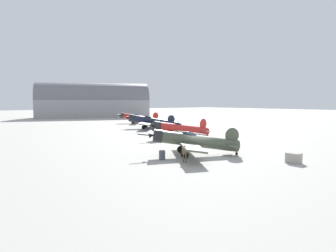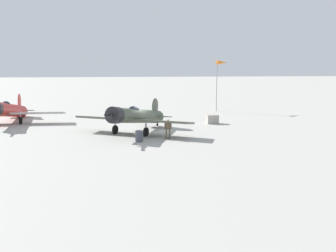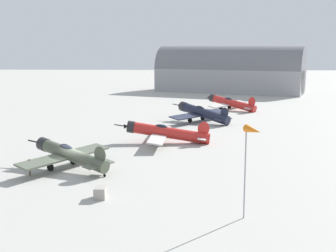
# 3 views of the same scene
# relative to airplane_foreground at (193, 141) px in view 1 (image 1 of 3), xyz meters

# --- Properties ---
(ground_plane) EXTENTS (400.00, 400.00, 0.00)m
(ground_plane) POSITION_rel_airplane_foreground_xyz_m (-0.43, 0.27, -1.55)
(ground_plane) COLOR #A8A59E
(airplane_foreground) EXTENTS (9.91, 10.32, 3.00)m
(airplane_foreground) POSITION_rel_airplane_foreground_xyz_m (0.00, 0.00, 0.00)
(airplane_foreground) COLOR #4C5442
(airplane_foreground) RESTS_ON ground_plane
(airplane_mid_apron) EXTENTS (12.45, 12.17, 3.05)m
(airplane_mid_apron) POSITION_rel_airplane_foreground_xyz_m (-9.02, -13.09, -0.21)
(airplane_mid_apron) COLOR red
(airplane_mid_apron) RESTS_ON ground_plane
(airplane_far_line) EXTENTS (10.11, 10.88, 3.09)m
(airplane_far_line) POSITION_rel_airplane_foreground_xyz_m (-14.18, -29.38, -0.00)
(airplane_far_line) COLOR #1E2338
(airplane_far_line) RESTS_ON ground_plane
(airplane_outer_stand) EXTENTS (9.80, 10.22, 3.08)m
(airplane_outer_stand) POSITION_rel_airplane_foreground_xyz_m (-20.21, -44.11, -0.17)
(airplane_outer_stand) COLOR red
(airplane_outer_stand) RESTS_ON ground_plane
(ground_crew_mechanic) EXTENTS (0.34, 0.63, 1.66)m
(ground_crew_mechanic) POSITION_rel_airplane_foreground_xyz_m (3.19, 2.43, -0.55)
(ground_crew_mechanic) COLOR brown
(ground_crew_mechanic) RESTS_ON ground_plane
(equipment_crate) EXTENTS (0.94, 1.25, 0.94)m
(equipment_crate) POSITION_rel_airplane_foreground_xyz_m (-4.81, 8.56, -1.09)
(equipment_crate) COLOR #9E998E
(equipment_crate) RESTS_ON ground_plane
(fuel_drum) EXTENTS (0.65, 0.65, 0.90)m
(fuel_drum) POSITION_rel_airplane_foreground_xyz_m (3.97, -0.07, -1.10)
(fuel_drum) COLOR #474C56
(fuel_drum) RESTS_ON ground_plane
(distant_hangar) EXTENTS (41.15, 25.22, 12.56)m
(distant_hangar) POSITION_rel_airplane_foreground_xyz_m (-23.04, -79.97, 3.67)
(distant_hangar) COLOR #939399
(distant_hangar) RESTS_ON ground_plane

